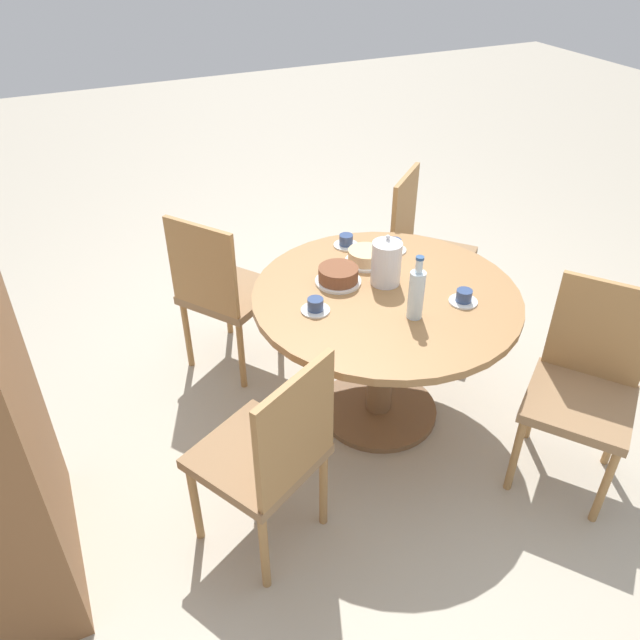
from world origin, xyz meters
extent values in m
plane|color=#B2A893|center=(0.00, 0.00, 0.00)|extent=(14.00, 14.00, 0.00)
cylinder|color=brown|center=(0.00, 0.00, 0.01)|extent=(0.59, 0.59, 0.03)
cylinder|color=brown|center=(0.00, 0.00, 0.35)|extent=(0.12, 0.12, 0.65)
cylinder|color=#9E7042|center=(0.00, 0.00, 0.69)|extent=(1.20, 1.20, 0.04)
cylinder|color=#A87A47|center=(0.68, 0.26, 0.21)|extent=(0.03, 0.03, 0.41)
cylinder|color=#A87A47|center=(0.97, 0.47, 0.21)|extent=(0.03, 0.03, 0.41)
cylinder|color=#A87A47|center=(0.47, 0.56, 0.21)|extent=(0.03, 0.03, 0.41)
cylinder|color=#A87A47|center=(0.77, 0.76, 0.21)|extent=(0.03, 0.03, 0.41)
cube|color=#93704C|center=(0.72, 0.51, 0.43)|extent=(0.59, 0.59, 0.04)
cube|color=#A87A47|center=(0.61, 0.67, 0.68)|extent=(0.34, 0.25, 0.46)
cylinder|color=#A87A47|center=(-0.18, 0.71, 0.21)|extent=(0.03, 0.03, 0.41)
cylinder|color=#A87A47|center=(-0.35, 1.02, 0.21)|extent=(0.03, 0.03, 0.41)
cylinder|color=#A87A47|center=(-0.49, 0.54, 0.21)|extent=(0.03, 0.03, 0.41)
cylinder|color=#A87A47|center=(-0.67, 0.85, 0.21)|extent=(0.03, 0.03, 0.41)
cube|color=#93704C|center=(-0.42, 0.78, 0.43)|extent=(0.57, 0.57, 0.04)
cube|color=#A87A47|center=(-0.59, 0.69, 0.68)|extent=(0.21, 0.36, 0.46)
cylinder|color=#A87A47|center=(-0.67, -0.28, 0.21)|extent=(0.03, 0.03, 0.41)
cylinder|color=#A87A47|center=(-0.96, -0.50, 0.21)|extent=(0.03, 0.03, 0.41)
cylinder|color=#A87A47|center=(-0.45, -0.57, 0.21)|extent=(0.03, 0.03, 0.41)
cylinder|color=#A87A47|center=(-0.74, -0.79, 0.21)|extent=(0.03, 0.03, 0.41)
cube|color=#93704C|center=(-0.70, -0.54, 0.43)|extent=(0.59, 0.59, 0.04)
cube|color=#A87A47|center=(-0.59, -0.69, 0.68)|extent=(0.33, 0.26, 0.46)
cylinder|color=#A87A47|center=(0.33, -0.65, 0.21)|extent=(0.03, 0.03, 0.41)
cylinder|color=#A87A47|center=(0.57, -0.92, 0.21)|extent=(0.03, 0.03, 0.41)
cylinder|color=#A87A47|center=(0.60, -0.41, 0.21)|extent=(0.03, 0.03, 0.41)
cylinder|color=#A87A47|center=(0.84, -0.68, 0.21)|extent=(0.03, 0.03, 0.41)
cube|color=#93704C|center=(0.59, -0.66, 0.43)|extent=(0.59, 0.59, 0.04)
cube|color=#A87A47|center=(0.73, -0.53, 0.68)|extent=(0.28, 0.32, 0.46)
cube|color=brown|center=(-0.18, 1.49, 0.84)|extent=(0.82, 0.02, 1.67)
cube|color=brown|center=(-0.18, 1.62, 0.02)|extent=(0.74, 0.27, 0.04)
cube|color=brown|center=(-0.18, 1.62, 0.33)|extent=(0.74, 0.27, 0.04)
cube|color=black|center=(0.04, 1.61, 0.16)|extent=(0.29, 0.21, 0.25)
cube|color=#B72D28|center=(-0.41, 1.61, 0.15)|extent=(0.29, 0.21, 0.22)
cube|color=gold|center=(0.03, 1.61, 0.47)|extent=(0.32, 0.21, 0.23)
cube|color=gold|center=(-0.40, 1.61, 0.48)|extent=(0.32, 0.21, 0.25)
cylinder|color=silver|center=(0.08, -0.04, 0.81)|extent=(0.14, 0.14, 0.20)
cone|color=silver|center=(0.08, -0.04, 0.92)|extent=(0.12, 0.12, 0.02)
sphere|color=silver|center=(0.08, -0.04, 0.94)|extent=(0.02, 0.02, 0.02)
cylinder|color=silver|center=(-0.21, -0.01, 0.82)|extent=(0.07, 0.07, 0.21)
cylinder|color=silver|center=(-0.21, -0.01, 0.96)|extent=(0.03, 0.03, 0.06)
cylinder|color=#2D5184|center=(-0.21, -0.01, 0.99)|extent=(0.03, 0.03, 0.01)
cylinder|color=white|center=(0.17, 0.16, 0.72)|extent=(0.21, 0.21, 0.01)
cylinder|color=brown|center=(0.17, 0.16, 0.76)|extent=(0.18, 0.18, 0.06)
cylinder|color=white|center=(0.28, -0.04, 0.72)|extent=(0.20, 0.20, 0.01)
cylinder|color=#DBB784|center=(0.28, -0.04, 0.75)|extent=(0.17, 0.17, 0.06)
cylinder|color=silver|center=(0.47, -0.03, 0.72)|extent=(0.13, 0.13, 0.01)
cylinder|color=#334775|center=(0.47, -0.03, 0.75)|extent=(0.07, 0.07, 0.05)
cylinder|color=silver|center=(0.33, -0.23, 0.72)|extent=(0.13, 0.13, 0.01)
cylinder|color=#334775|center=(0.33, -0.23, 0.75)|extent=(0.07, 0.07, 0.05)
cylinder|color=silver|center=(-0.21, -0.27, 0.72)|extent=(0.13, 0.13, 0.01)
cylinder|color=#334775|center=(-0.21, -0.27, 0.75)|extent=(0.07, 0.07, 0.05)
cylinder|color=silver|center=(0.00, 0.35, 0.72)|extent=(0.13, 0.13, 0.01)
cylinder|color=#334775|center=(0.00, 0.35, 0.75)|extent=(0.07, 0.07, 0.05)
camera|label=1|loc=(-2.01, 1.24, 2.19)|focal=35.00mm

